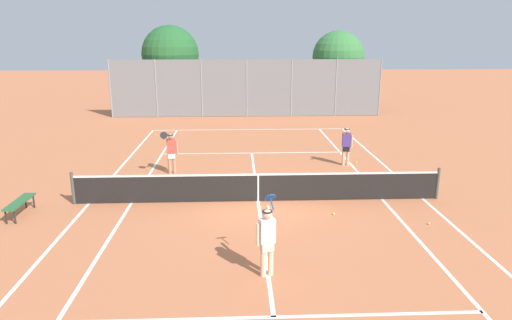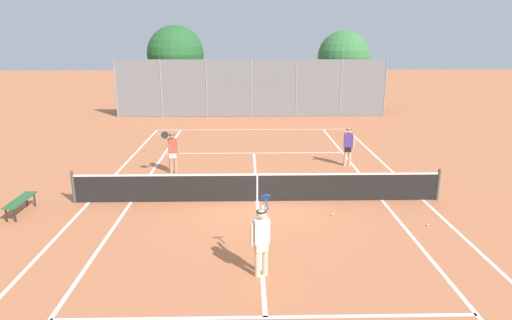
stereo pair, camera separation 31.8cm
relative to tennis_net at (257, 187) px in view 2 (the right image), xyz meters
name	(u,v)px [view 2 (the right image)]	position (x,y,z in m)	size (l,w,h in m)	color
ground_plane	(257,201)	(0.00, 0.00, -0.51)	(120.00, 120.00, 0.00)	#C67047
court_line_markings	(257,201)	(0.00, 0.00, -0.51)	(11.10, 23.90, 0.01)	white
tennis_net	(257,187)	(0.00, 0.00, 0.00)	(12.00, 0.10, 1.07)	#474C47
player_near_side	(261,238)	(-0.03, -4.79, 0.42)	(0.51, 0.85, 1.77)	beige
player_far_left	(172,150)	(-3.25, 3.29, 0.42)	(0.58, 0.80, 1.77)	tan
player_far_right	(348,145)	(3.86, 4.15, 0.40)	(0.46, 0.47, 1.60)	#D8A884
loose_tennis_ball_0	(332,214)	(2.24, -1.28, -0.48)	(0.07, 0.07, 0.07)	#D1DB33
loose_tennis_ball_2	(428,225)	(4.83, -2.12, -0.48)	(0.07, 0.07, 0.07)	#D1DB33
loose_tennis_ball_3	(159,135)	(-5.14, 10.40, -0.48)	(0.07, 0.07, 0.07)	#D1DB33
loose_tennis_ball_4	(329,175)	(2.85, 2.73, -0.48)	(0.07, 0.07, 0.07)	#D1DB33
loose_tennis_ball_5	(358,163)	(4.41, 4.47, -0.48)	(0.07, 0.07, 0.07)	#D1DB33
courtside_bench	(20,201)	(-7.23, -0.92, -0.10)	(0.36, 1.50, 0.47)	#2D6638
back_fence	(251,88)	(0.00, 16.33, 1.39)	(17.98, 0.08, 3.79)	gray
tree_behind_left	(174,56)	(-5.33, 18.46, 3.41)	(3.92, 3.92, 5.99)	brown
tree_behind_right	(342,59)	(6.43, 18.73, 3.20)	(3.65, 3.65, 5.64)	brown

